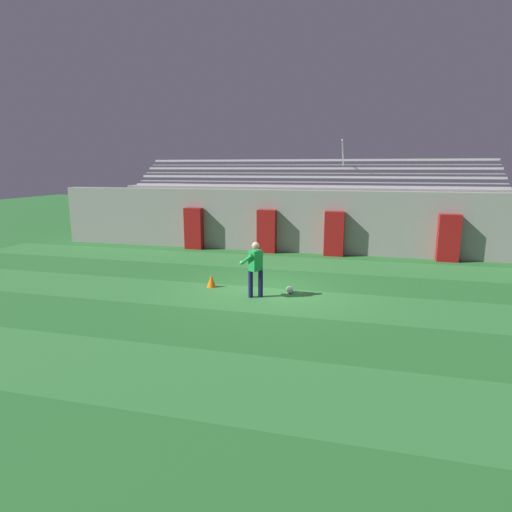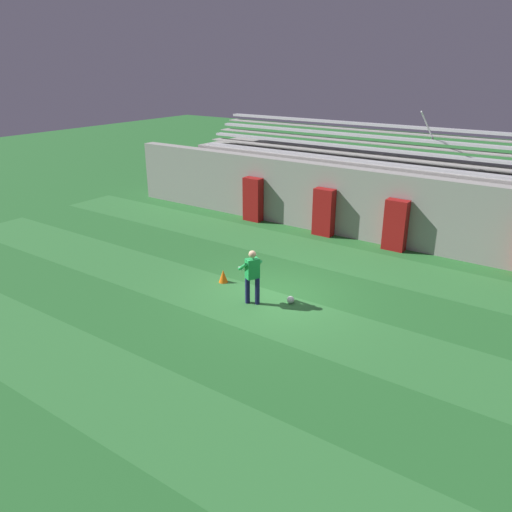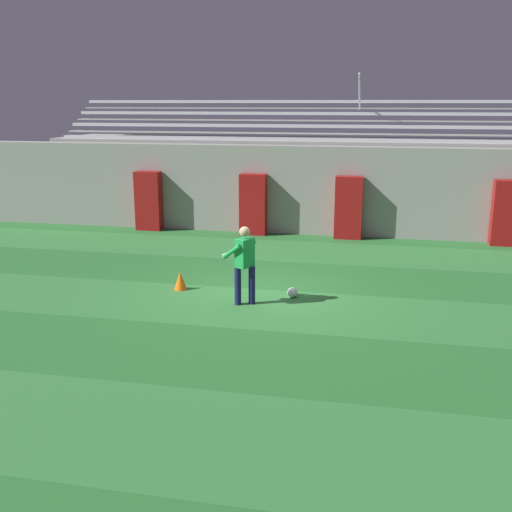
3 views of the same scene
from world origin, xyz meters
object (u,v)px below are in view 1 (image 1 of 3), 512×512
Objects in this scene: padding_pillar_far_right at (449,238)px; traffic_cone at (211,281)px; padding_pillar_gate_left at (267,231)px; goalkeeper at (255,266)px; soccer_ball at (290,290)px; padding_pillar_far_left at (194,229)px; padding_pillar_gate_right at (334,234)px.

padding_pillar_far_right reaches higher than traffic_cone.
goalkeeper is (1.23, -6.79, -0.01)m from padding_pillar_gate_left.
padding_pillar_far_right is at bearing 0.00° from padding_pillar_gate_left.
traffic_cone is at bearing -93.90° from padding_pillar_gate_left.
padding_pillar_gate_left is at bearing 86.10° from traffic_cone.
soccer_ball is 2.58m from traffic_cone.
padding_pillar_gate_right is at bearing 0.00° from padding_pillar_far_left.
padding_pillar_gate_right is (3.01, 0.00, 0.00)m from padding_pillar_gate_left.
padding_pillar_gate_right reaches higher than soccer_ball.
padding_pillar_gate_right is at bearing 75.26° from goalkeeper.
padding_pillar_far_right is (7.63, 0.00, 0.00)m from padding_pillar_gate_left.
soccer_ball is at bearing -97.93° from padding_pillar_gate_right.
padding_pillar_gate_left is 1.00× the size of padding_pillar_far_left.
padding_pillar_far_left and padding_pillar_far_right have the same top height.
soccer_ball is at bearing -70.63° from padding_pillar_gate_left.
padding_pillar_gate_left is 6.57m from soccer_ball.
goalkeeper is at bearing -22.98° from traffic_cone.
padding_pillar_gate_right and padding_pillar_far_right have the same top height.
goalkeeper is 7.59× the size of soccer_ball.
traffic_cone is (-3.43, -6.09, -0.76)m from padding_pillar_gate_right.
padding_pillar_far_left is 4.61× the size of traffic_cone.
traffic_cone is (3.12, -6.09, -0.76)m from padding_pillar_far_left.
padding_pillar_gate_left reaches higher than traffic_cone.
traffic_cone is at bearing 178.91° from soccer_ball.
padding_pillar_gate_right is 1.00× the size of padding_pillar_far_right.
padding_pillar_gate_right is 8.80× the size of soccer_ball.
goalkeeper is at bearing -79.75° from padding_pillar_gate_left.
padding_pillar_far_left reaches higher than goalkeeper.
padding_pillar_gate_left is 3.53m from padding_pillar_far_left.
padding_pillar_far_right is at bearing 37.14° from traffic_cone.
padding_pillar_gate_left is 6.90m from goalkeeper.
padding_pillar_gate_right is 1.00× the size of padding_pillar_far_left.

